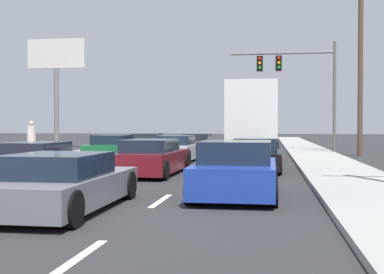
# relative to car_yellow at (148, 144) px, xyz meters

# --- Properties ---
(ground_plane) EXTENTS (140.00, 140.00, 0.00)m
(ground_plane) POSITION_rel_car_yellow_xyz_m (3.38, 4.00, -0.56)
(ground_plane) COLOR #2B2B2D
(sidewalk_right) EXTENTS (2.71, 80.00, 0.14)m
(sidewalk_right) POSITION_rel_car_yellow_xyz_m (9.98, -1.00, -0.49)
(sidewalk_right) COLOR #9E9E99
(sidewalk_right) RESTS_ON ground_plane
(sidewalk_left) EXTENTS (2.71, 80.00, 0.14)m
(sidewalk_left) POSITION_rel_car_yellow_xyz_m (-3.23, -1.00, -0.49)
(sidewalk_left) COLOR #9E9E99
(sidewalk_left) RESTS_ON ground_plane
(lane_markings) EXTENTS (3.54, 57.00, 0.01)m
(lane_markings) POSITION_rel_car_yellow_xyz_m (3.38, -2.13, -0.55)
(lane_markings) COLOR silver
(lane_markings) RESTS_ON ground_plane
(car_yellow) EXTENTS (1.87, 4.28, 1.21)m
(car_yellow) POSITION_rel_car_yellow_xyz_m (0.00, 0.00, 0.00)
(car_yellow) COLOR yellow
(car_yellow) RESTS_ON ground_plane
(car_green) EXTENTS (1.85, 4.17, 1.26)m
(car_green) POSITION_rel_car_yellow_xyz_m (0.23, -7.79, 0.03)
(car_green) COLOR #196B38
(car_green) RESTS_ON ground_plane
(car_red) EXTENTS (1.88, 4.41, 1.18)m
(car_red) POSITION_rel_car_yellow_xyz_m (0.16, -15.54, -0.01)
(car_red) COLOR red
(car_red) RESTS_ON ground_plane
(car_orange) EXTENTS (1.91, 4.50, 1.21)m
(car_orange) POSITION_rel_car_yellow_xyz_m (3.18, -0.19, -0.00)
(car_orange) COLOR orange
(car_orange) RESTS_ON ground_plane
(car_white) EXTENTS (1.84, 4.54, 1.23)m
(car_white) POSITION_rel_car_yellow_xyz_m (3.18, -7.47, 0.02)
(car_white) COLOR white
(car_white) RESTS_ON ground_plane
(car_maroon) EXTENTS (1.94, 4.68, 1.23)m
(car_maroon) POSITION_rel_car_yellow_xyz_m (3.50, -13.79, 0.02)
(car_maroon) COLOR maroon
(car_maroon) RESTS_ON ground_plane
(car_gray) EXTENTS (1.97, 4.50, 1.15)m
(car_gray) POSITION_rel_car_yellow_xyz_m (3.41, -21.22, -0.02)
(car_gray) COLOR slate
(car_gray) RESTS_ON ground_plane
(box_truck) EXTENTS (2.62, 8.89, 3.81)m
(box_truck) POSITION_rel_car_yellow_xyz_m (6.67, -3.61, 1.62)
(box_truck) COLOR white
(box_truck) RESTS_ON ground_plane
(car_black) EXTENTS (1.89, 4.52, 1.23)m
(car_black) POSITION_rel_car_yellow_xyz_m (7.00, -11.56, 0.01)
(car_black) COLOR black
(car_black) RESTS_ON ground_plane
(car_blue) EXTENTS (1.98, 4.06, 1.33)m
(car_blue) POSITION_rel_car_yellow_xyz_m (6.72, -18.70, 0.06)
(car_blue) COLOR #1E389E
(car_blue) RESTS_ON ground_plane
(traffic_signal_mast) EXTENTS (6.73, 0.69, 7.07)m
(traffic_signal_mast) POSITION_rel_car_yellow_xyz_m (8.92, 2.61, 4.58)
(traffic_signal_mast) COLOR #595B56
(traffic_signal_mast) RESTS_ON ground_plane
(utility_pole_mid) EXTENTS (1.80, 0.28, 10.09)m
(utility_pole_mid) POSITION_rel_car_yellow_xyz_m (12.44, -1.85, 4.63)
(utility_pole_mid) COLOR brown
(utility_pole_mid) RESTS_ON ground_plane
(roadside_billboard) EXTENTS (4.38, 0.36, 8.07)m
(roadside_billboard) POSITION_rel_car_yellow_xyz_m (-8.01, 4.47, 5.27)
(roadside_billboard) COLOR slate
(roadside_billboard) RESTS_ON ground_plane
(pedestrian_near_corner) EXTENTS (0.38, 0.38, 1.78)m
(pedestrian_near_corner) POSITION_rel_car_yellow_xyz_m (-3.26, -9.08, 0.48)
(pedestrian_near_corner) COLOR #1E233F
(pedestrian_near_corner) RESTS_ON sidewalk_left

